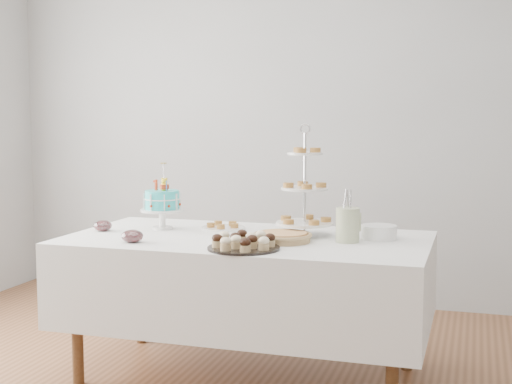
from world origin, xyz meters
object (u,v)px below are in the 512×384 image
(birthday_cake, at_px, (162,211))
(tiered_stand, at_px, (305,189))
(pastry_plate, at_px, (223,226))
(utensil_pitcher, at_px, (348,223))
(table, at_px, (247,279))
(jam_bowl_a, at_px, (132,236))
(pie, at_px, (282,236))
(jam_bowl_b, at_px, (103,226))
(cupcake_tray, at_px, (244,241))
(plate_stack, at_px, (379,232))

(birthday_cake, relative_size, tiered_stand, 0.63)
(pastry_plate, xyz_separation_m, utensil_pitcher, (0.75, -0.21, 0.08))
(table, distance_m, jam_bowl_a, 0.66)
(table, height_order, pie, pie)
(tiered_stand, xyz_separation_m, jam_bowl_b, (-1.12, -0.19, -0.22))
(pie, bearing_deg, pastry_plate, 145.17)
(cupcake_tray, xyz_separation_m, utensil_pitcher, (0.45, 0.35, 0.06))
(birthday_cake, xyz_separation_m, plate_stack, (1.23, 0.03, -0.07))
(pastry_plate, bearing_deg, jam_bowl_a, -118.27)
(jam_bowl_a, distance_m, utensil_pitcher, 1.10)
(cupcake_tray, distance_m, utensil_pitcher, 0.57)
(table, bearing_deg, utensil_pitcher, 0.97)
(birthday_cake, height_order, pastry_plate, birthday_cake)
(pie, height_order, jam_bowl_a, jam_bowl_a)
(tiered_stand, height_order, jam_bowl_b, tiered_stand)
(tiered_stand, bearing_deg, birthday_cake, -177.90)
(pie, bearing_deg, cupcake_tray, -115.27)
(pastry_plate, xyz_separation_m, jam_bowl_b, (-0.63, -0.27, 0.01))
(birthday_cake, relative_size, plate_stack, 2.01)
(birthday_cake, height_order, utensil_pitcher, birthday_cake)
(birthday_cake, bearing_deg, jam_bowl_b, -137.56)
(tiered_stand, bearing_deg, table, -151.91)
(birthday_cake, height_order, jam_bowl_b, birthday_cake)
(pie, xyz_separation_m, utensil_pitcher, (0.32, 0.09, 0.07))
(pastry_plate, relative_size, jam_bowl_a, 2.22)
(tiered_stand, xyz_separation_m, pastry_plate, (-0.49, 0.07, -0.24))
(jam_bowl_b, bearing_deg, plate_stack, 7.27)
(utensil_pitcher, bearing_deg, cupcake_tray, -152.84)
(pie, distance_m, utensil_pitcher, 0.34)
(pastry_plate, bearing_deg, table, -45.82)
(table, relative_size, cupcake_tray, 5.43)
(jam_bowl_a, bearing_deg, tiered_stand, 31.18)
(cupcake_tray, distance_m, tiered_stand, 0.57)
(pie, relative_size, utensil_pitcher, 1.13)
(jam_bowl_b, bearing_deg, tiered_stand, 9.82)
(cupcake_tray, distance_m, pie, 0.29)
(pie, distance_m, jam_bowl_b, 1.06)
(tiered_stand, distance_m, plate_stack, 0.46)
(pie, bearing_deg, jam_bowl_a, -161.12)
(pie, distance_m, tiered_stand, 0.33)
(jam_bowl_a, bearing_deg, utensil_pitcher, 17.84)
(birthday_cake, bearing_deg, utensil_pitcher, 7.49)
(birthday_cake, height_order, pie, birthday_cake)
(jam_bowl_a, xyz_separation_m, utensil_pitcher, (1.05, 0.34, 0.06))
(plate_stack, relative_size, pastry_plate, 0.76)
(birthday_cake, distance_m, jam_bowl_b, 0.34)
(pastry_plate, bearing_deg, utensil_pitcher, -15.69)
(plate_stack, bearing_deg, birthday_cake, -178.57)
(cupcake_tray, height_order, tiered_stand, tiered_stand)
(plate_stack, bearing_deg, table, -167.63)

